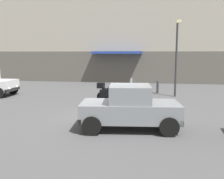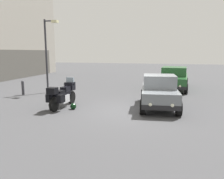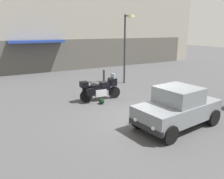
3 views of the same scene
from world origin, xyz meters
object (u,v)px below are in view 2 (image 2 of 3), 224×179
(motorcycle, at_px, (63,95))
(streetlamp_curbside, at_px, (48,49))
(car_compact_side, at_px, (159,92))
(bollard_curbside, at_px, (23,87))
(car_sedan_far, at_px, (174,78))
(helmet, at_px, (73,106))

(motorcycle, xyz_separation_m, streetlamp_curbside, (3.25, 2.57, 2.18))
(streetlamp_curbside, bearing_deg, car_compact_side, -107.32)
(car_compact_side, height_order, bollard_curbside, car_compact_side)
(bollard_curbside, bearing_deg, motorcycle, -120.16)
(car_sedan_far, bearing_deg, streetlamp_curbside, -61.03)
(helmet, relative_size, streetlamp_curbside, 0.06)
(car_sedan_far, bearing_deg, helmet, -28.89)
(motorcycle, bearing_deg, bollard_curbside, 62.62)
(helmet, xyz_separation_m, bollard_curbside, (2.42, 4.43, 0.33))
(motorcycle, xyz_separation_m, helmet, (-0.21, -0.62, -0.48))
(motorcycle, relative_size, car_sedan_far, 0.49)
(car_compact_side, distance_m, streetlamp_curbside, 7.59)
(car_sedan_far, relative_size, streetlamp_curbside, 1.02)
(motorcycle, distance_m, streetlamp_curbside, 4.68)
(motorcycle, distance_m, bollard_curbside, 4.41)
(car_sedan_far, bearing_deg, car_compact_side, -3.62)
(motorcycle, relative_size, car_compact_side, 0.63)
(helmet, height_order, car_compact_side, car_compact_side)
(car_compact_side, height_order, streetlamp_curbside, streetlamp_curbside)
(car_sedan_far, distance_m, streetlamp_curbside, 8.80)
(car_sedan_far, xyz_separation_m, bollard_curbside, (-4.65, 9.00, -0.31))
(helmet, distance_m, streetlamp_curbside, 5.40)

